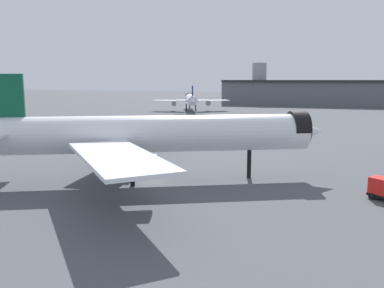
{
  "coord_description": "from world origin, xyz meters",
  "views": [
    {
      "loc": [
        25.32,
        -56.73,
        16.28
      ],
      "look_at": [
        5.69,
        3.82,
        5.88
      ],
      "focal_mm": 37.32,
      "sensor_mm": 36.0,
      "label": 1
    }
  ],
  "objects_px": {
    "traffic_cone_near_nose": "(160,144)",
    "airliner_near_gate": "(147,135)",
    "airliner_far_taxiway": "(191,99)",
    "baggage_tug_wing": "(87,145)"
  },
  "relations": [
    {
      "from": "airliner_near_gate",
      "to": "traffic_cone_near_nose",
      "type": "xyz_separation_m",
      "value": [
        -11.1,
        32.04,
        -7.13
      ]
    },
    {
      "from": "airliner_near_gate",
      "to": "baggage_tug_wing",
      "type": "height_order",
      "value": "airliner_near_gate"
    },
    {
      "from": "airliner_near_gate",
      "to": "traffic_cone_near_nose",
      "type": "relative_size",
      "value": 73.29
    },
    {
      "from": "airliner_far_taxiway",
      "to": "traffic_cone_near_nose",
      "type": "relative_size",
      "value": 55.68
    },
    {
      "from": "airliner_near_gate",
      "to": "airliner_far_taxiway",
      "type": "xyz_separation_m",
      "value": [
        -38.33,
        139.6,
        -1.68
      ]
    },
    {
      "from": "airliner_far_taxiway",
      "to": "baggage_tug_wing",
      "type": "height_order",
      "value": "airliner_far_taxiway"
    },
    {
      "from": "airliner_near_gate",
      "to": "airliner_far_taxiway",
      "type": "bearing_deg",
      "value": 80.45
    },
    {
      "from": "airliner_near_gate",
      "to": "traffic_cone_near_nose",
      "type": "height_order",
      "value": "airliner_near_gate"
    },
    {
      "from": "traffic_cone_near_nose",
      "to": "airliner_near_gate",
      "type": "bearing_deg",
      "value": -70.89
    },
    {
      "from": "airliner_far_taxiway",
      "to": "traffic_cone_near_nose",
      "type": "xyz_separation_m",
      "value": [
        27.23,
        -107.56,
        -5.45
      ]
    }
  ]
}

